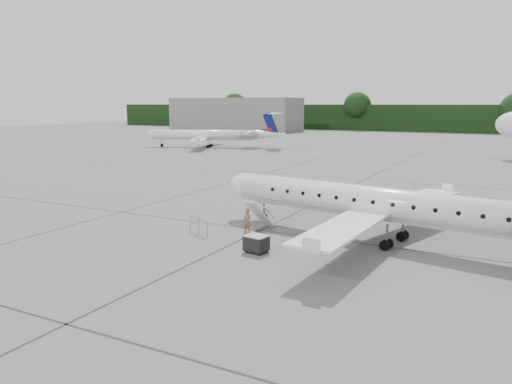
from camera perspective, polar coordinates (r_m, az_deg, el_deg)
The scene contains 9 objects.
ground at distance 27.49m, azimuth 9.48°, elevation -7.45°, with size 320.00×320.00×0.00m, color slate.
treeline at distance 155.25m, azimuth 24.93°, elevation 7.57°, with size 260.00×4.00×8.00m, color black.
terminal_building at distance 155.95m, azimuth -2.39°, elevation 8.86°, with size 40.00×14.00×10.00m, color slate.
main_regional_jet at distance 30.31m, azimuth 14.23°, elevation 0.48°, with size 25.93×18.67×6.65m, color silver, non-canonical shape.
airstair at distance 32.71m, azimuth 0.39°, elevation -2.60°, with size 0.85×2.27×2.08m, color silver, non-canonical shape.
passenger at distance 31.77m, azimuth -1.03°, elevation -3.37°, with size 0.61×0.40×1.66m, color brown.
safety_railing at distance 32.13m, azimuth -6.59°, elevation -3.89°, with size 2.20×0.08×1.00m, color gray, non-canonical shape.
baggage_cart at distance 27.96m, azimuth 0.03°, elevation -5.90°, with size 1.20×0.98×1.04m, color black, non-canonical shape.
bg_regional_left at distance 95.99m, azimuth -5.90°, elevation 7.08°, with size 25.34×18.25×6.65m, color silver, non-canonical shape.
Camera 1 is at (8.03, -24.98, 8.20)m, focal length 35.00 mm.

